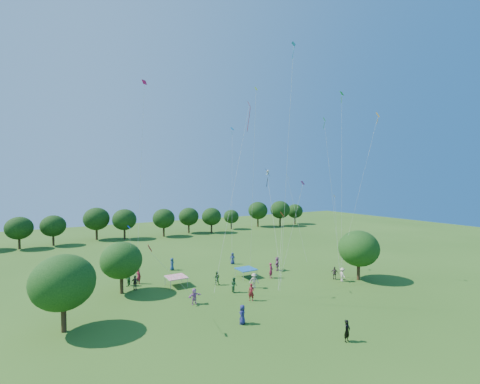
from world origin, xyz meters
name	(u,v)px	position (x,y,z in m)	size (l,w,h in m)	color
ground	(347,365)	(0.00, 0.00, 0.00)	(160.00, 160.00, 0.00)	#365F1C
near_tree_west	(63,282)	(-15.99, 14.76, 4.01)	(4.93, 4.93, 6.24)	#422B19
near_tree_north	(121,260)	(-10.33, 21.61, 3.60)	(4.37, 4.37, 5.58)	#422B19
near_tree_east	(359,248)	(15.61, 11.88, 3.88)	(4.85, 4.85, 6.07)	#422B19
treeline	(134,219)	(-1.73, 55.43, 4.09)	(88.01, 8.77, 6.77)	#422B19
tent_red_stripe	(176,277)	(-4.42, 21.04, 1.04)	(2.20, 2.20, 1.10)	red
tent_blue	(246,269)	(4.28, 19.78, 1.04)	(2.20, 2.20, 1.10)	#16508F
man_in_black	(347,331)	(2.40, 2.12, 0.83)	(0.62, 0.40, 1.65)	black
crowd_person_0	(172,264)	(-2.71, 27.64, 0.83)	(0.81, 0.44, 1.65)	navy
crowd_person_1	(251,292)	(0.60, 12.77, 0.87)	(0.65, 0.42, 1.73)	maroon
crowd_person_2	(234,285)	(0.31, 15.82, 0.81)	(0.80, 0.43, 1.63)	#24562E
crowd_person_3	(254,281)	(2.93, 15.84, 0.84)	(1.10, 0.49, 1.68)	#B8A293
crowd_person_4	(335,273)	(13.22, 13.47, 0.78)	(0.92, 0.42, 1.56)	#3F3432
crowd_person_5	(277,264)	(9.51, 20.24, 0.93)	(1.73, 0.62, 1.85)	#854D6B
crowd_person_6	(242,314)	(-2.88, 8.70, 0.81)	(0.80, 0.43, 1.62)	navy
crowd_person_7	(271,270)	(6.81, 17.93, 0.95)	(0.71, 0.45, 1.89)	maroon
crowd_person_8	(217,278)	(-0.21, 19.02, 0.78)	(0.77, 0.42, 1.57)	#295323
crowd_person_9	(342,275)	(13.43, 12.45, 0.83)	(1.08, 0.49, 1.65)	beige
crowd_person_10	(135,283)	(-8.83, 22.00, 0.81)	(0.95, 0.43, 1.62)	#3E3532
crowd_person_11	(194,296)	(-4.72, 14.86, 0.78)	(1.46, 0.52, 1.56)	#AB63A1
crowd_person_12	(233,258)	(5.95, 26.27, 0.82)	(0.81, 0.44, 1.65)	navy
crowd_person_13	(139,276)	(-7.99, 24.02, 0.88)	(0.66, 0.42, 1.76)	maroon
crowd_person_14	(127,278)	(-9.30, 23.88, 0.90)	(0.88, 0.48, 1.79)	#2A642D
pirate_kite	(268,175)	(6.63, 18.40, 12.88)	(2.87, 6.51, 12.36)	black
red_high_kite	(244,135)	(3.26, 18.65, 17.60)	(8.37, 6.85, 20.70)	red
small_kite_0	(142,137)	(-8.36, 20.04, 16.77)	(1.09, 1.45, 21.34)	#F60E39
small_kite_1	(336,216)	(13.47, 13.63, 7.84)	(0.53, 0.80, 9.12)	#FFA40D
small_kite_2	(254,157)	(2.49, 15.25, 14.80)	(0.98, 2.61, 20.77)	#CDFE16
small_kite_3	(328,156)	(12.56, 14.12, 15.12)	(1.74, 1.67, 18.57)	#167941
small_kite_4	(130,240)	(-9.65, 20.28, 5.99)	(1.00, 1.52, 6.20)	#1530D9
small_kite_5	(296,210)	(3.56, 9.36, 9.34)	(1.41, 2.43, 10.84)	#651999
small_kite_6	(291,191)	(11.35, 19.66, 10.74)	(1.77, 2.71, 11.70)	silver
small_kite_7	(232,157)	(6.91, 28.10, 15.71)	(3.59, 6.01, 19.14)	#0D95CF
small_kite_8	(282,224)	(4.65, 13.02, 7.52)	(2.77, 2.92, 7.44)	red
small_kite_9	(156,256)	(-9.55, 10.96, 6.18)	(4.70, 0.71, 5.82)	red
small_kite_10	(370,148)	(15.40, 10.34, 15.99)	(2.60, 3.71, 18.72)	orange
small_kite_11	(342,133)	(14.89, 14.11, 18.20)	(1.43, 1.50, 22.16)	#1B991E
small_kite_12	(289,125)	(2.62, 9.38, 17.34)	(0.42, 2.02, 23.51)	#137AC0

